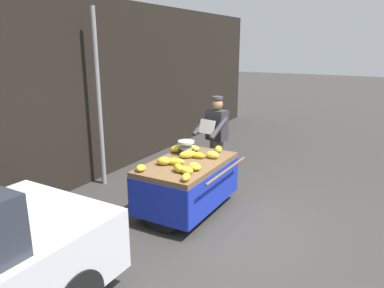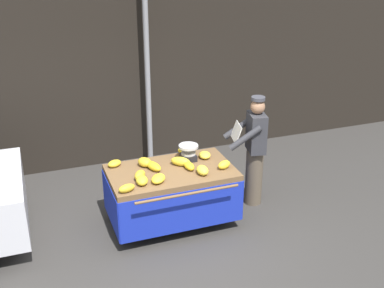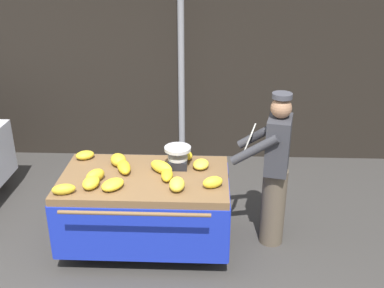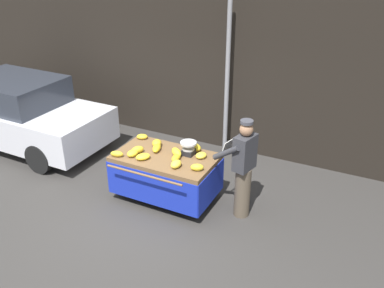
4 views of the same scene
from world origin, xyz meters
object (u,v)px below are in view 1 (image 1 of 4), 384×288
banana_bunch_9 (218,149)px  vendor_person (216,140)px  weighing_scale (186,148)px  banana_bunch_0 (194,148)px  banana_bunch_2 (213,155)px  banana_bunch_7 (186,177)px  banana_bunch_12 (141,168)px  banana_bunch_8 (178,149)px  street_pole (99,100)px  banana_bunch_5 (178,168)px  banana_bunch_3 (186,170)px  banana_bunch_1 (175,161)px  banana_bunch_6 (198,155)px  banana_bunch_11 (164,161)px  banana_cart (187,175)px  banana_bunch_10 (188,154)px  banana_bunch_4 (195,166)px

banana_bunch_9 → vendor_person: (0.64, 0.35, -0.04)m
weighing_scale → banana_bunch_0: bearing=-2.9°
banana_bunch_2 → banana_bunch_7: banana_bunch_2 is taller
banana_bunch_12 → banana_bunch_8: bearing=1.6°
banana_bunch_8 → banana_bunch_9: banana_bunch_8 is taller
street_pole → vendor_person: bearing=-60.3°
banana_bunch_5 → banana_bunch_12: 0.56m
banana_bunch_3 → vendor_person: size_ratio=0.13×
banana_bunch_1 → banana_bunch_6: (0.47, -0.15, -0.01)m
banana_bunch_2 → banana_bunch_11: 0.84m
banana_cart → banana_bunch_0: bearing=19.3°
banana_bunch_5 → banana_bunch_7: (-0.24, -0.27, -0.01)m
banana_bunch_8 → banana_bunch_10: banana_bunch_10 is taller
banana_bunch_3 → banana_bunch_4: 0.22m
banana_bunch_7 → banana_bunch_11: banana_bunch_11 is taller
banana_bunch_2 → banana_bunch_3: 0.84m
banana_bunch_12 → banana_bunch_1: bearing=-30.6°
street_pole → banana_bunch_10: bearing=-92.6°
street_pole → banana_bunch_11: street_pole is taller
street_pole → banana_bunch_8: size_ratio=13.29×
banana_bunch_6 → banana_bunch_10: banana_bunch_10 is taller
banana_bunch_3 → banana_bunch_10: (0.65, 0.35, 0.01)m
banana_bunch_6 → banana_bunch_9: size_ratio=1.18×
street_pole → vendor_person: size_ratio=1.92×
weighing_scale → banana_bunch_8: (0.04, 0.19, -0.06)m
banana_bunch_2 → banana_bunch_12: size_ratio=1.10×
banana_bunch_5 → banana_bunch_12: size_ratio=1.05×
banana_bunch_7 → banana_bunch_10: size_ratio=0.78×
banana_bunch_8 → banana_bunch_9: 0.70m
banana_bunch_12 → banana_bunch_9: bearing=-22.6°
street_pole → banana_bunch_1: street_pole is taller
banana_bunch_5 → banana_bunch_7: banana_bunch_5 is taller
banana_bunch_5 → banana_bunch_12: (-0.23, 0.50, -0.02)m
banana_cart → banana_bunch_0: size_ratio=8.41×
banana_bunch_8 → banana_bunch_10: (-0.20, -0.32, 0.00)m
weighing_scale → street_pole: bearing=92.3°
weighing_scale → banana_bunch_12: 1.05m
weighing_scale → banana_bunch_3: 0.95m
banana_bunch_8 → banana_bunch_3: bearing=-141.7°
weighing_scale → banana_bunch_1: weighing_scale is taller
banana_bunch_6 → banana_bunch_11: 0.62m
banana_bunch_5 → banana_bunch_7: bearing=-131.9°
banana_bunch_4 → banana_bunch_11: bearing=94.6°
banana_bunch_1 → banana_bunch_5: bearing=-138.7°
weighing_scale → banana_bunch_1: bearing=-167.6°
banana_bunch_2 → banana_bunch_10: 0.40m
banana_bunch_4 → banana_bunch_6: bearing=23.7°
banana_bunch_0 → banana_bunch_8: size_ratio=0.84×
banana_bunch_1 → banana_bunch_4: banana_bunch_1 is taller
banana_bunch_1 → banana_bunch_7: (-0.49, -0.49, -0.00)m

